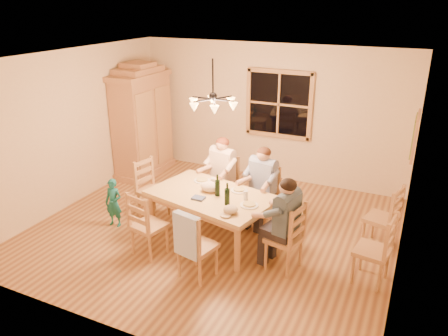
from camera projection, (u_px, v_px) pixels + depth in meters
The scene contains 33 objects.
floor at pixel (214, 229), 7.04m from camera, with size 5.50×5.50×0.00m, color brown.
ceiling at pixel (213, 58), 6.05m from camera, with size 5.50×5.00×0.02m, color white.
wall_back at pixel (269, 113), 8.65m from camera, with size 5.50×0.02×2.70m, color beige.
wall_left at pixel (73, 128), 7.63m from camera, with size 0.02×5.00×2.70m, color beige.
wall_right at pixel (410, 181), 5.46m from camera, with size 0.02×5.00×2.70m, color beige.
window at pixel (279, 104), 8.47m from camera, with size 1.30×0.06×1.30m.
painting at pixel (415, 136), 6.40m from camera, with size 0.06×0.78×0.64m.
chandelier at pixel (213, 103), 6.28m from camera, with size 0.77×0.68×0.71m.
armoire at pixel (143, 124), 8.96m from camera, with size 0.66×1.40×2.30m.
dining_table at pixel (211, 200), 6.53m from camera, with size 2.01×1.47×0.76m.
chair_far_left at pixel (222, 195), 7.55m from camera, with size 0.52×0.50×0.99m.
chair_far_right at pixel (262, 207), 7.10m from camera, with size 0.52×0.50×0.99m.
chair_near_left at pixel (150, 235), 6.28m from camera, with size 0.52×0.50×0.99m.
chair_near_right at pixel (198, 256), 5.77m from camera, with size 0.52×0.50×0.99m.
chair_end_left at pixel (153, 199), 7.37m from camera, with size 0.50×0.52×0.99m.
chair_end_right at pixel (284, 248), 5.95m from camera, with size 0.50×0.52×0.99m.
adult_woman at pixel (222, 166), 7.36m from camera, with size 0.46×0.49×0.87m.
adult_plaid_man at pixel (263, 177), 6.90m from camera, with size 0.46×0.49×0.87m.
adult_slate_man at pixel (286, 213), 5.75m from camera, with size 0.49×0.46×0.87m.
towel at pixel (187, 236), 5.48m from camera, with size 0.38×0.10×0.58m, color #A4BBDE.
wine_bottle_a at pixel (217, 185), 6.39m from camera, with size 0.08×0.08×0.33m, color black.
wine_bottle_b at pixel (227, 194), 6.11m from camera, with size 0.08×0.08×0.33m, color black.
plate_woman at pixel (202, 181), 6.94m from camera, with size 0.26×0.26×0.02m, color white.
plate_plaid at pixel (239, 190), 6.59m from camera, with size 0.26×0.26×0.02m, color white.
plate_slate at pixel (249, 205), 6.13m from camera, with size 0.26×0.26×0.02m, color white.
wine_glass_a at pixel (213, 182), 6.73m from camera, with size 0.06×0.06×0.14m, color silver.
wine_glass_b at pixel (246, 196), 6.28m from camera, with size 0.06×0.06×0.14m, color silver.
cap at pixel (231, 209), 5.91m from camera, with size 0.20×0.20×0.11m, color tan.
napkin at pixel (198, 198), 6.33m from camera, with size 0.18×0.14×0.03m, color #45527F.
cloth_bundle at pixel (210, 187), 6.56m from camera, with size 0.28×0.22×0.15m, color beige.
child at pixel (114, 203), 7.03m from camera, with size 0.29×0.19×0.81m, color #1A7175.
chair_spare_front at pixel (371, 261), 5.66m from camera, with size 0.48×0.50×0.99m.
chair_spare_back at pixel (380, 228), 6.47m from camera, with size 0.53×0.54×0.99m.
Camera 1 is at (2.76, -5.54, 3.50)m, focal length 35.00 mm.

